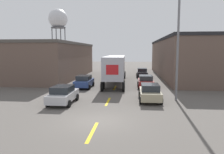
# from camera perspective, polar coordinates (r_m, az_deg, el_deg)

# --- Properties ---
(ground_plane) EXTENTS (160.00, 160.00, 0.00)m
(ground_plane) POSITION_cam_1_polar(r_m,az_deg,el_deg) (14.31, -3.72, -11.47)
(ground_plane) COLOR #56514C
(road_centerline) EXTENTS (0.20, 17.92, 0.01)m
(road_centerline) POSITION_cam_1_polar(r_m,az_deg,el_deg) (19.57, -1.09, -6.44)
(road_centerline) COLOR gold
(road_centerline) RESTS_ON ground_plane
(warehouse_left) EXTENTS (12.35, 22.24, 5.90)m
(warehouse_left) POSITION_cam_1_polar(r_m,az_deg,el_deg) (39.56, -16.91, 4.28)
(warehouse_left) COLOR brown
(warehouse_left) RESTS_ON ground_plane
(warehouse_right) EXTENTS (12.44, 29.96, 6.62)m
(warehouse_right) POSITION_cam_1_polar(r_m,az_deg,el_deg) (41.60, 20.62, 4.74)
(warehouse_right) COLOR brown
(warehouse_right) RESTS_ON ground_plane
(semi_truck) EXTENTS (3.13, 15.15, 3.82)m
(semi_truck) POSITION_cam_1_polar(r_m,az_deg,el_deg) (30.81, 1.00, 2.82)
(semi_truck) COLOR black
(semi_truck) RESTS_ON ground_plane
(parked_car_right_mid) EXTENTS (1.98, 4.10, 1.55)m
(parked_car_right_mid) POSITION_cam_1_polar(r_m,az_deg,el_deg) (27.00, 8.79, -1.15)
(parked_car_right_mid) COLOR maroon
(parked_car_right_mid) RESTS_ON ground_plane
(parked_car_left_far) EXTENTS (1.98, 4.10, 1.55)m
(parked_car_left_far) POSITION_cam_1_polar(r_m,az_deg,el_deg) (26.90, -7.28, -1.16)
(parked_car_left_far) COLOR navy
(parked_car_left_far) RESTS_ON ground_plane
(parked_car_left_near) EXTENTS (1.98, 4.10, 1.55)m
(parked_car_left_near) POSITION_cam_1_polar(r_m,az_deg,el_deg) (19.20, -12.68, -4.46)
(parked_car_left_near) COLOR #B2B2B7
(parked_car_left_near) RESTS_ON ground_plane
(parked_car_right_near) EXTENTS (1.98, 4.10, 1.55)m
(parked_car_right_near) POSITION_cam_1_polar(r_m,az_deg,el_deg) (19.98, 9.90, -3.96)
(parked_car_right_near) COLOR tan
(parked_car_right_near) RESTS_ON ground_plane
(parked_car_right_far) EXTENTS (1.98, 4.10, 1.55)m
(parked_car_right_far) POSITION_cam_1_polar(r_m,az_deg,el_deg) (38.37, 7.86, 1.20)
(parked_car_right_far) COLOR black
(parked_car_right_far) RESTS_ON ground_plane
(water_tower) EXTENTS (5.91, 5.91, 17.39)m
(water_tower) POSITION_cam_1_polar(r_m,az_deg,el_deg) (71.67, -13.91, 14.39)
(water_tower) COLOR #47474C
(water_tower) RESTS_ON ground_plane
(street_lamp) EXTENTS (2.80, 0.32, 9.49)m
(street_lamp) POSITION_cam_1_polar(r_m,az_deg,el_deg) (20.43, 16.04, 9.22)
(street_lamp) COLOR slate
(street_lamp) RESTS_ON ground_plane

